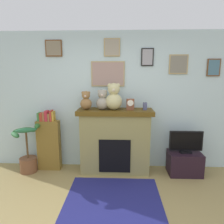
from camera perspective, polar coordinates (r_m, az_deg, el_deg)
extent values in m
cube|color=silver|center=(3.92, 0.21, 3.03)|extent=(5.20, 0.12, 2.60)
cube|color=tan|center=(3.81, -1.16, 10.73)|extent=(0.62, 0.02, 0.46)
cube|color=gray|center=(3.80, -1.17, 10.73)|extent=(0.58, 0.00, 0.42)
cube|color=tan|center=(3.95, 18.31, 12.70)|extent=(0.34, 0.02, 0.35)
cube|color=gray|center=(3.94, 18.35, 12.70)|extent=(0.30, 0.00, 0.31)
cube|color=black|center=(3.85, 9.99, 15.07)|extent=(0.22, 0.02, 0.32)
cube|color=#9997A0|center=(3.83, 10.01, 15.08)|extent=(0.18, 0.00, 0.28)
cube|color=brown|center=(4.02, -16.19, 16.96)|extent=(0.31, 0.02, 0.30)
cube|color=gray|center=(4.01, -16.24, 16.97)|extent=(0.27, 0.00, 0.26)
cube|color=tan|center=(3.84, -0.01, 17.84)|extent=(0.29, 0.02, 0.32)
cube|color=#9E937F|center=(3.82, -0.02, 17.86)|extent=(0.25, 0.00, 0.28)
cube|color=brown|center=(4.16, 26.84, 11.18)|extent=(0.24, 0.02, 0.31)
cube|color=#476E83|center=(4.15, 26.90, 11.17)|extent=(0.20, 0.00, 0.27)
cube|color=olive|center=(3.81, 0.86, -8.72)|extent=(1.25, 0.45, 1.11)
cube|color=#563E12|center=(3.66, 0.89, 0.10)|extent=(1.37, 0.51, 0.08)
cube|color=black|center=(3.66, 0.76, -12.41)|extent=(0.56, 0.02, 0.61)
cube|color=brown|center=(4.09, -17.40, -8.96)|extent=(0.42, 0.16, 0.96)
cube|color=#397839|center=(4.00, -19.93, -1.24)|extent=(0.04, 0.13, 0.16)
cube|color=#AC3724|center=(3.98, -19.27, -1.28)|extent=(0.05, 0.13, 0.15)
cube|color=#9E6138|center=(3.96, -18.62, -1.24)|extent=(0.03, 0.13, 0.16)
cube|color=#B62A37|center=(3.94, -17.97, -1.02)|extent=(0.05, 0.13, 0.19)
cube|color=#9D6A3A|center=(3.93, -17.29, -1.40)|extent=(0.03, 0.13, 0.14)
cube|color=#B5362D|center=(3.91, -16.77, -0.98)|extent=(0.03, 0.13, 0.20)
cube|color=gold|center=(3.90, -16.22, -1.12)|extent=(0.03, 0.13, 0.18)
cylinder|color=brown|center=(4.24, -22.54, -13.59)|extent=(0.31, 0.31, 0.27)
cylinder|color=brown|center=(4.10, -22.94, -8.58)|extent=(0.04, 0.04, 0.51)
ellipsoid|color=#2D692C|center=(3.97, -20.34, -3.56)|extent=(0.20, 0.37, 0.08)
ellipsoid|color=#24653D|center=(4.14, -22.16, -4.68)|extent=(0.37, 0.15, 0.08)
ellipsoid|color=#2D6C33|center=(4.19, -23.95, -4.64)|extent=(0.33, 0.32, 0.08)
ellipsoid|color=#255B2D|center=(3.98, -25.75, -5.83)|extent=(0.32, 0.33, 0.08)
ellipsoid|color=#28673F|center=(3.82, -23.19, -4.79)|extent=(0.37, 0.25, 0.08)
cube|color=black|center=(4.05, 19.81, -13.46)|extent=(0.58, 0.40, 0.42)
cube|color=black|center=(3.97, 20.02, -10.44)|extent=(0.20, 0.14, 0.04)
cube|color=black|center=(3.90, 20.21, -7.67)|extent=(0.60, 0.03, 0.36)
cube|color=black|center=(3.88, 20.28, -7.74)|extent=(0.56, 0.00, 0.32)
cube|color=navy|center=(3.25, 0.38, -23.32)|extent=(1.41, 1.19, 0.01)
cylinder|color=#4C517A|center=(3.65, 9.32, 1.62)|extent=(0.08, 0.08, 0.13)
cube|color=brown|center=(3.62, 5.19, 2.16)|extent=(0.14, 0.10, 0.20)
cylinder|color=white|center=(3.56, 5.24, 2.54)|extent=(0.11, 0.01, 0.11)
sphere|color=olive|center=(3.67, -7.35, 2.31)|extent=(0.21, 0.21, 0.21)
sphere|color=olive|center=(3.65, -7.41, 4.73)|extent=(0.15, 0.15, 0.15)
sphere|color=olive|center=(3.65, -8.24, 5.43)|extent=(0.05, 0.05, 0.05)
sphere|color=olive|center=(3.63, -6.61, 5.44)|extent=(0.05, 0.05, 0.05)
sphere|color=beige|center=(3.59, -7.57, 4.52)|extent=(0.04, 0.04, 0.04)
sphere|color=gray|center=(3.63, -2.73, 2.44)|extent=(0.23, 0.23, 0.23)
sphere|color=gray|center=(3.61, -2.76, 5.10)|extent=(0.16, 0.16, 0.16)
sphere|color=gray|center=(3.61, -3.67, 5.87)|extent=(0.06, 0.06, 0.06)
sphere|color=gray|center=(3.60, -1.86, 5.87)|extent=(0.06, 0.06, 0.06)
sphere|color=beige|center=(3.54, -2.85, 4.87)|extent=(0.05, 0.05, 0.05)
sphere|color=#C7BE85|center=(3.61, 0.50, 2.99)|extent=(0.30, 0.30, 0.30)
sphere|color=#C7BE85|center=(3.59, 0.51, 6.53)|extent=(0.21, 0.21, 0.21)
sphere|color=#C7BE85|center=(3.59, -0.70, 7.55)|extent=(0.07, 0.07, 0.07)
sphere|color=#C7BE85|center=(3.58, 1.72, 7.54)|extent=(0.07, 0.07, 0.07)
sphere|color=beige|center=(3.50, 0.46, 6.25)|extent=(0.06, 0.06, 0.06)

